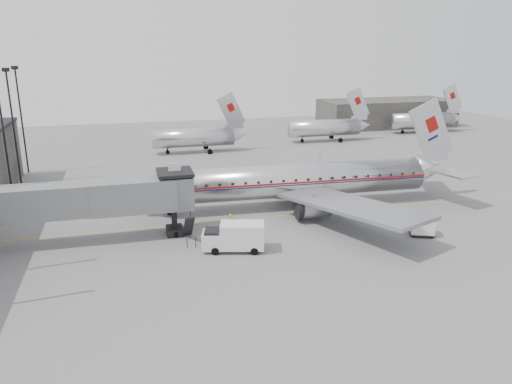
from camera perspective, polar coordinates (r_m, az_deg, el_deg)
The scene contains 11 objects.
ground at distance 48.80m, azimuth 2.18°, elevation -5.26°, with size 160.00×160.00×0.00m, color slate.
hangar at distance 119.62m, azimuth 14.66°, elevation 8.74°, with size 30.00×12.00×6.00m, color #34312F.
apron_line at distance 55.01m, azimuth 3.34°, elevation -2.71°, with size 0.15×60.00×0.01m, color gold.
jet_bridge at distance 49.09m, azimuth -18.04°, elevation -0.79°, with size 21.00×6.20×7.10m.
distant_aircraft_near at distance 87.44m, azimuth -7.05°, elevation 6.28°, with size 16.39×3.20×10.26m.
distant_aircraft_mid at distance 98.10m, azimuth 7.93°, elevation 7.35°, with size 16.39×3.20×10.26m.
distant_aircraft_far at distance 112.85m, azimuth 18.57°, elevation 7.85°, with size 16.39×3.20×10.26m.
airliner at distance 57.69m, azimuth 5.16°, elevation 1.34°, with size 38.51×35.65×12.17m.
service_van at distance 45.43m, azimuth -2.50°, elevation -5.10°, with size 5.94×3.48×2.63m.
baggage_cart_white at distance 51.73m, azimuth 18.46°, elevation -3.72°, with size 2.78×2.47×1.80m.
ramp_worker at distance 50.34m, azimuth -2.86°, elevation -3.51°, with size 0.64×0.42×1.75m, color #BFD419.
Camera 1 is at (-13.41, -43.29, 18.11)m, focal length 35.00 mm.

